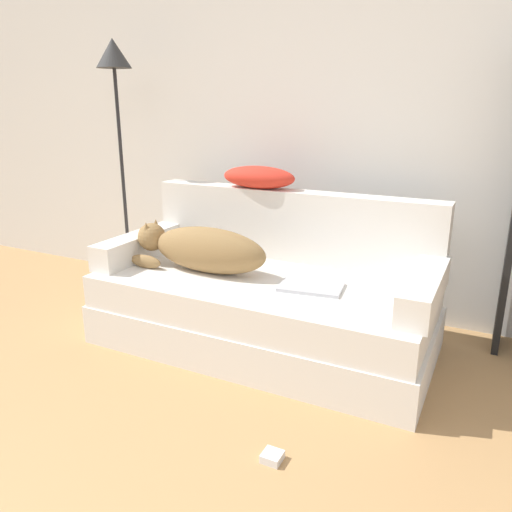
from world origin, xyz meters
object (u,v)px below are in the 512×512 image
at_px(laptop, 311,287).
at_px(couch, 263,311).
at_px(power_adapter, 272,457).
at_px(dog, 201,249).
at_px(throw_pillow, 259,177).
at_px(floor_lamp, 116,89).

bearing_deg(laptop, couch, 163.64).
bearing_deg(power_adapter, couch, 117.77).
distance_m(dog, power_adapter, 1.28).
bearing_deg(throw_pillow, power_adapter, -61.53).
bearing_deg(dog, floor_lamp, 156.59).
relative_size(laptop, throw_pillow, 0.74).
xyz_separation_m(dog, floor_lamp, (-0.87, 0.38, 0.88)).
distance_m(dog, throw_pillow, 0.59).
bearing_deg(couch, power_adapter, -62.23).
bearing_deg(floor_lamp, dog, -23.41).
bearing_deg(power_adapter, dog, 135.35).
distance_m(couch, dog, 0.50).
relative_size(dog, laptop, 2.39).
height_order(dog, power_adapter, dog).
height_order(dog, throw_pillow, throw_pillow).
relative_size(couch, floor_lamp, 1.08).
height_order(couch, throw_pillow, throw_pillow).
bearing_deg(power_adapter, throw_pillow, 118.47).
distance_m(couch, laptop, 0.37).
xyz_separation_m(laptop, throw_pillow, (-0.52, 0.42, 0.49)).
bearing_deg(laptop, power_adapter, -86.65).
bearing_deg(floor_lamp, couch, -14.39).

